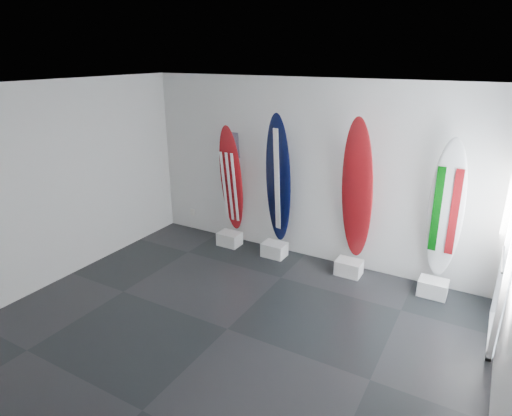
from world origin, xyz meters
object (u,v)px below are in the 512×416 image
Objects in this scene: surfboard_swiss at (357,191)px; surfboard_italy at (446,211)px; surfboard_usa at (231,180)px; surfboard_navy at (278,180)px.

surfboard_italy is (1.27, 0.00, -0.09)m from surfboard_swiss.
surfboard_italy is at bearing 0.66° from surfboard_usa.
surfboard_italy is (3.53, 0.00, 0.06)m from surfboard_usa.
surfboard_navy is 1.07× the size of surfboard_italy.
surfboard_usa is at bearing -170.42° from surfboard_swiss.
surfboard_navy is (0.93, 0.00, 0.13)m from surfboard_usa.
surfboard_usa is 0.95× the size of surfboard_italy.
surfboard_swiss reaches higher than surfboard_navy.
surfboard_italy is at bearing 9.58° from surfboard_swiss.
surfboard_navy reaches higher than surfboard_usa.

